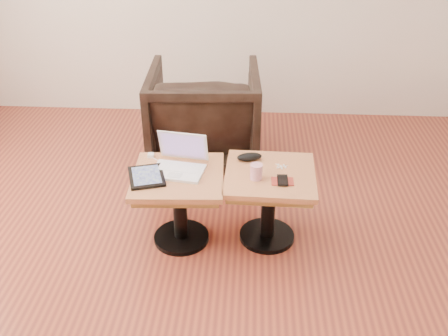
# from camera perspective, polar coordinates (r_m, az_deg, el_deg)

# --- Properties ---
(room_shell) EXTENTS (4.52, 4.52, 2.71)m
(room_shell) POSITION_cam_1_polar(r_m,az_deg,el_deg) (2.20, -3.80, 14.93)
(room_shell) COLOR maroon
(room_shell) RESTS_ON ground
(side_table_left) EXTENTS (0.54, 0.54, 0.47)m
(side_table_left) POSITION_cam_1_polar(r_m,az_deg,el_deg) (2.91, -5.16, -2.67)
(side_table_left) COLOR black
(side_table_left) RESTS_ON ground
(side_table_right) EXTENTS (0.53, 0.53, 0.47)m
(side_table_right) POSITION_cam_1_polar(r_m,az_deg,el_deg) (2.92, 5.19, -2.50)
(side_table_right) COLOR black
(side_table_right) RESTS_ON ground
(laptop) EXTENTS (0.33, 0.30, 0.20)m
(laptop) POSITION_cam_1_polar(r_m,az_deg,el_deg) (2.88, -5.11, 0.60)
(laptop) COLOR white
(laptop) RESTS_ON side_table_left
(tablet) EXTENTS (0.25, 0.29, 0.02)m
(tablet) POSITION_cam_1_polar(r_m,az_deg,el_deg) (2.83, -8.85, -0.94)
(tablet) COLOR black
(tablet) RESTS_ON side_table_left
(charging_adapter) EXTENTS (0.04, 0.04, 0.02)m
(charging_adapter) POSITION_cam_1_polar(r_m,az_deg,el_deg) (3.04, -8.36, 1.44)
(charging_adapter) COLOR white
(charging_adapter) RESTS_ON side_table_left
(glasses_case) EXTENTS (0.16, 0.10, 0.05)m
(glasses_case) POSITION_cam_1_polar(r_m,az_deg,el_deg) (2.97, 2.92, 1.28)
(glasses_case) COLOR black
(glasses_case) RESTS_ON side_table_right
(striped_cup) EXTENTS (0.09, 0.09, 0.09)m
(striped_cup) POSITION_cam_1_polar(r_m,az_deg,el_deg) (2.78, 3.70, -0.42)
(striped_cup) COLOR #C53966
(striped_cup) RESTS_ON side_table_right
(earbuds_tangle) EXTENTS (0.07, 0.05, 0.01)m
(earbuds_tangle) POSITION_cam_1_polar(r_m,az_deg,el_deg) (2.92, 6.56, 0.16)
(earbuds_tangle) COLOR white
(earbuds_tangle) RESTS_ON side_table_right
(phone_on_sleeve) EXTENTS (0.12, 0.11, 0.02)m
(phone_on_sleeve) POSITION_cam_1_polar(r_m,az_deg,el_deg) (2.78, 6.71, -1.45)
(phone_on_sleeve) COLOR maroon
(phone_on_sleeve) RESTS_ON side_table_right
(armchair) EXTENTS (0.84, 0.86, 0.75)m
(armchair) POSITION_cam_1_polar(r_m,az_deg,el_deg) (3.77, -2.27, 5.97)
(armchair) COLOR black
(armchair) RESTS_ON ground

